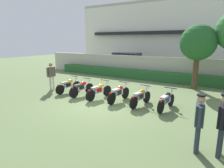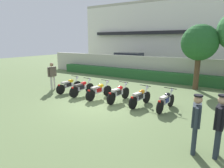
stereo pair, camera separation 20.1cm
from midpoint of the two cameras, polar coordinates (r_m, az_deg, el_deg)
The scene contains 15 objects.
ground at distance 9.72m, azimuth -4.31°, elevation -6.09°, with size 60.00×60.00×0.00m, color #607547.
building at distance 25.00m, azimuth 19.19°, elevation 13.45°, with size 23.76×6.50×7.53m.
compound_wall at distance 16.40m, azimuth 11.72°, elevation 4.70°, with size 22.58×0.30×1.85m, color #BCB7A8.
hedge_row at distance 15.83m, azimuth 10.79°, elevation 2.47°, with size 18.06×0.70×0.76m, color #28602D.
parked_car at distance 20.68m, azimuth 4.45°, elevation 6.55°, with size 4.56×2.19×1.89m.
tree_near_inspector at distance 13.53m, azimuth 23.60°, elevation 10.94°, with size 2.24×2.24×4.12m.
motorcycle_in_row_0 at distance 12.19m, azimuth -13.17°, elevation -0.36°, with size 0.60×1.89×0.95m.
motorcycle_in_row_1 at distance 11.32m, azimuth -9.43°, elevation -1.14°, with size 0.60×1.84×0.97m.
motorcycle_in_row_2 at distance 10.63m, azimuth -4.39°, elevation -1.92°, with size 0.61×1.93×0.96m.
motorcycle_in_row_3 at distance 10.08m, azimuth 1.43°, elevation -2.66°, with size 0.60×1.93×0.97m.
motorcycle_in_row_4 at distance 9.51m, azimuth 7.78°, elevation -3.77°, with size 0.60×1.81×0.96m.
motorcycle_in_row_5 at distance 9.20m, azimuth 15.07°, elevation -4.66°, with size 0.60×1.83×0.96m.
inspector_person at distance 12.96m, azimuth -17.87°, elevation 2.85°, with size 0.24×0.70×1.75m.
officer_0 at distance 5.90m, azimuth 23.35°, elevation -9.31°, with size 0.28×0.67×1.71m.
officer_1 at distance 5.96m, azimuth 29.01°, elevation -9.23°, with size 0.26×0.69×1.76m.
Camera 1 is at (5.27, -7.54, 3.11)m, focal length 31.08 mm.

